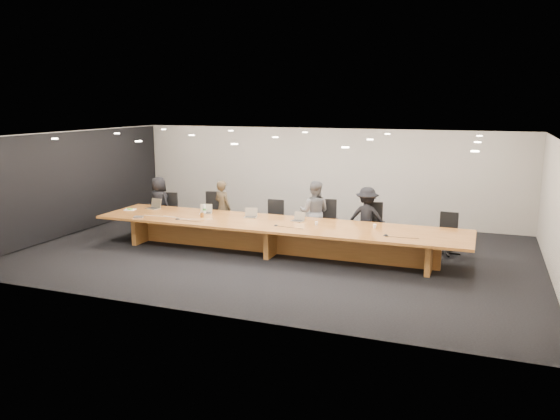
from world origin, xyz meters
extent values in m
plane|color=black|center=(0.00, 0.00, 0.00)|extent=(12.00, 12.00, 0.00)
cube|color=silver|center=(0.00, 4.00, 1.40)|extent=(12.00, 0.02, 2.80)
cube|color=black|center=(-5.94, 0.00, 1.37)|extent=(0.08, 7.84, 2.74)
cube|color=brown|center=(0.00, 0.00, 0.72)|extent=(9.00, 1.80, 0.06)
cube|color=brown|center=(0.00, 0.00, 0.34)|extent=(7.65, 0.15, 0.69)
cube|color=brown|center=(-3.60, 0.00, 0.34)|extent=(0.12, 1.26, 0.69)
cube|color=brown|center=(0.00, 0.00, 0.34)|extent=(0.12, 1.26, 0.69)
cube|color=brown|center=(3.60, 0.00, 0.34)|extent=(0.12, 1.26, 0.69)
imported|color=black|center=(-4.02, 1.22, 0.75)|extent=(0.82, 0.64, 1.50)
imported|color=#362C1D|center=(-1.96, 1.12, 0.76)|extent=(0.65, 0.54, 1.52)
imported|color=#57585A|center=(0.59, 1.21, 0.81)|extent=(0.84, 0.69, 1.62)
imported|color=black|center=(1.93, 1.26, 0.76)|extent=(1.01, 0.61, 1.52)
cylinder|color=silver|center=(-2.08, 0.32, 0.87)|extent=(0.08, 0.08, 0.23)
cylinder|color=brown|center=(-1.93, -0.08, 0.81)|extent=(0.09, 0.09, 0.11)
cone|color=white|center=(0.99, 0.09, 0.79)|extent=(0.09, 0.09, 0.08)
cone|color=white|center=(2.32, 0.26, 0.80)|extent=(0.10, 0.10, 0.09)
cube|color=white|center=(-4.18, 0.07, 0.76)|extent=(0.32, 0.28, 0.02)
cube|color=#67C434|center=(-4.18, 0.06, 0.78)|extent=(0.17, 0.12, 0.02)
cube|color=#A0A0A5|center=(-3.39, -0.68, 0.77)|extent=(0.27, 0.24, 0.03)
cone|color=black|center=(-2.38, -0.52, 0.76)|extent=(0.15, 0.15, 0.03)
cone|color=black|center=(0.13, -0.31, 0.76)|extent=(0.11, 0.11, 0.03)
cone|color=black|center=(2.68, -0.37, 0.77)|extent=(0.15, 0.15, 0.03)
camera|label=1|loc=(4.57, -11.81, 3.58)|focal=35.00mm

